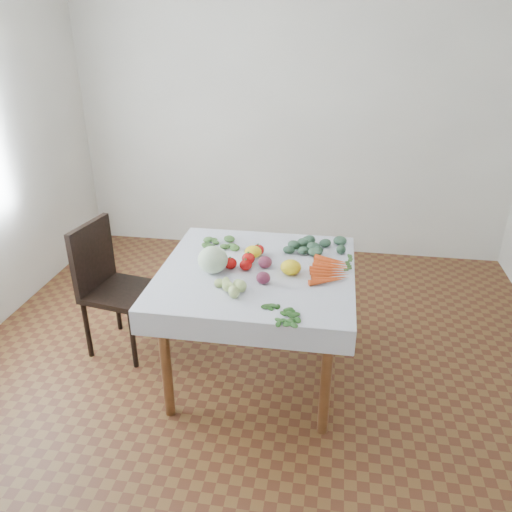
{
  "coord_description": "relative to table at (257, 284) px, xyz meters",
  "views": [
    {
      "loc": [
        0.41,
        -2.57,
        2.08
      ],
      "look_at": [
        -0.01,
        0.04,
        0.82
      ],
      "focal_mm": 35.0,
      "sensor_mm": 36.0,
      "label": 1
    }
  ],
  "objects": [
    {
      "name": "ground",
      "position": [
        0.0,
        0.0,
        -0.65
      ],
      "size": [
        4.0,
        4.0,
        0.0
      ],
      "primitive_type": "plane",
      "color": "brown"
    },
    {
      "name": "back_wall",
      "position": [
        0.0,
        2.0,
        0.7
      ],
      "size": [
        4.0,
        0.04,
        2.7
      ],
      "primitive_type": "cube",
      "color": "white",
      "rests_on": "ground"
    },
    {
      "name": "table",
      "position": [
        0.0,
        0.0,
        0.0
      ],
      "size": [
        1.0,
        1.0,
        0.75
      ],
      "color": "brown",
      "rests_on": "ground"
    },
    {
      "name": "tablecloth",
      "position": [
        0.0,
        0.0,
        0.1
      ],
      "size": [
        1.12,
        1.12,
        0.01
      ],
      "primitive_type": "cube",
      "color": "white",
      "rests_on": "table"
    },
    {
      "name": "chair",
      "position": [
        -1.02,
        0.16,
        -0.14
      ],
      "size": [
        0.47,
        0.47,
        0.9
      ],
      "color": "black",
      "rests_on": "ground"
    },
    {
      "name": "cabbage",
      "position": [
        -0.24,
        -0.07,
        0.18
      ],
      "size": [
        0.21,
        0.21,
        0.16
      ],
      "primitive_type": "ellipsoid",
      "rotation": [
        0.0,
        0.0,
        0.25
      ],
      "color": "silver",
      "rests_on": "tablecloth"
    },
    {
      "name": "tomato_a",
      "position": [
        -0.06,
        -0.02,
        0.13
      ],
      "size": [
        0.09,
        0.09,
        0.06
      ],
      "primitive_type": "ellipsoid",
      "rotation": [
        0.0,
        0.0,
        0.24
      ],
      "color": "#B90D0C",
      "rests_on": "tablecloth"
    },
    {
      "name": "tomato_b",
      "position": [
        -0.02,
        0.2,
        0.14
      ],
      "size": [
        0.1,
        0.1,
        0.07
      ],
      "primitive_type": "ellipsoid",
      "rotation": [
        0.0,
        0.0,
        -0.35
      ],
      "color": "#B90D0C",
      "rests_on": "tablecloth"
    },
    {
      "name": "tomato_c",
      "position": [
        -0.15,
        -0.02,
        0.14
      ],
      "size": [
        0.08,
        0.08,
        0.07
      ],
      "primitive_type": "ellipsoid",
      "rotation": [
        0.0,
        0.0,
        0.1
      ],
      "color": "#B90D0C",
      "rests_on": "tablecloth"
    },
    {
      "name": "tomato_d",
      "position": [
        -0.06,
        0.06,
        0.14
      ],
      "size": [
        0.1,
        0.1,
        0.07
      ],
      "primitive_type": "ellipsoid",
      "rotation": [
        0.0,
        0.0,
        -0.28
      ],
      "color": "#B90D0C",
      "rests_on": "tablecloth"
    },
    {
      "name": "heirloom_back",
      "position": [
        -0.05,
        0.16,
        0.14
      ],
      "size": [
        0.13,
        0.13,
        0.07
      ],
      "primitive_type": "ellipsoid",
      "rotation": [
        0.0,
        0.0,
        0.27
      ],
      "color": "yellow",
      "rests_on": "tablecloth"
    },
    {
      "name": "heirloom_front",
      "position": [
        0.2,
        -0.03,
        0.14
      ],
      "size": [
        0.15,
        0.15,
        0.08
      ],
      "primitive_type": "ellipsoid",
      "rotation": [
        0.0,
        0.0,
        -0.36
      ],
      "color": "yellow",
      "rests_on": "tablecloth"
    },
    {
      "name": "onion_a",
      "position": [
        0.04,
        0.03,
        0.14
      ],
      "size": [
        0.11,
        0.11,
        0.07
      ],
      "primitive_type": "ellipsoid",
      "rotation": [
        0.0,
        0.0,
        0.38
      ],
      "color": "#52172C",
      "rests_on": "tablecloth"
    },
    {
      "name": "onion_b",
      "position": [
        0.06,
        -0.16,
        0.14
      ],
      "size": [
        0.09,
        0.09,
        0.07
      ],
      "primitive_type": "ellipsoid",
      "rotation": [
        0.0,
        0.0,
        -0.1
      ],
      "color": "#52172C",
      "rests_on": "tablecloth"
    },
    {
      "name": "tomatillo_cluster",
      "position": [
        -0.12,
        -0.29,
        0.13
      ],
      "size": [
        0.17,
        0.14,
        0.05
      ],
      "color": "#B3CB75",
      "rests_on": "tablecloth"
    },
    {
      "name": "carrot_bunch",
      "position": [
        0.42,
        0.03,
        0.12
      ],
      "size": [
        0.22,
        0.38,
        0.03
      ],
      "color": "#E94E19",
      "rests_on": "tablecloth"
    },
    {
      "name": "kale_bunch",
      "position": [
        0.33,
        0.32,
        0.13
      ],
      "size": [
        0.37,
        0.28,
        0.05
      ],
      "color": "#385C43",
      "rests_on": "tablecloth"
    },
    {
      "name": "basil_bunch",
      "position": [
        0.23,
        -0.48,
        0.11
      ],
      "size": [
        0.24,
        0.19,
        0.01
      ],
      "color": "#224F18",
      "rests_on": "tablecloth"
    },
    {
      "name": "dill_bunch",
      "position": [
        -0.27,
        0.3,
        0.12
      ],
      "size": [
        0.26,
        0.2,
        0.03
      ],
      "color": "#3D7033",
      "rests_on": "tablecloth"
    }
  ]
}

